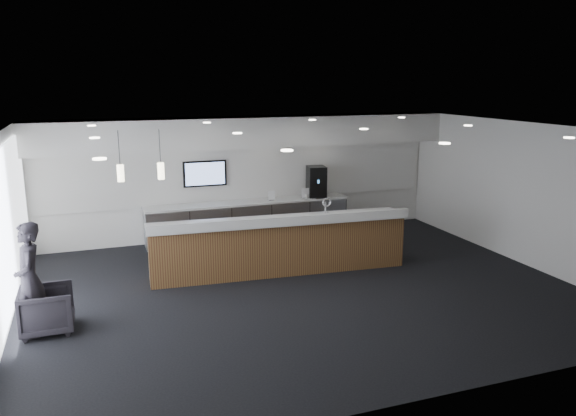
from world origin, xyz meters
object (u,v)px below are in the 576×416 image
object	(u,v)px
service_counter	(280,245)
lounge_guest	(30,279)
armchair	(47,310)
coffee_machine	(316,181)

from	to	relation	value
service_counter	lounge_guest	world-z (taller)	lounge_guest
armchair	service_counter	bearing A→B (deg)	-71.50
service_counter	armchair	xyz separation A→B (m)	(-4.32, -1.42, -0.21)
service_counter	lounge_guest	distance (m)	4.75
armchair	lounge_guest	bearing A→B (deg)	94.01
armchair	lounge_guest	size ratio (longest dim) A/B	0.45
coffee_machine	lounge_guest	distance (m)	7.54
service_counter	armchair	bearing A→B (deg)	-157.59
service_counter	armchair	distance (m)	4.55
coffee_machine	lounge_guest	bearing A→B (deg)	-138.79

